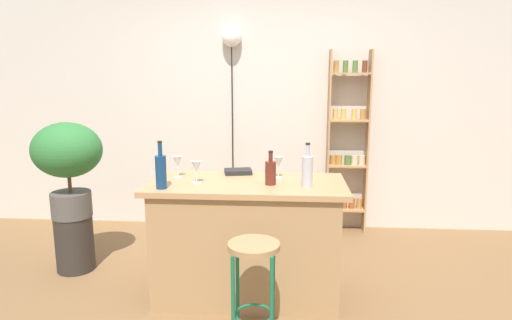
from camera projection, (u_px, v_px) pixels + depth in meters
name	position (u px, v px, depth m)	size (l,w,h in m)	color
ground	(243.00, 315.00, 3.09)	(12.00, 12.00, 0.00)	brown
back_wall	(261.00, 99.00, 4.73)	(6.40, 0.10, 2.80)	beige
kitchen_counter	(247.00, 239.00, 3.29)	(1.44, 0.69, 0.89)	#A87F51
bar_stool	(254.00, 272.00, 2.64)	(0.31, 0.31, 0.68)	#196642
spice_shelf	(347.00, 145.00, 4.59)	(0.42, 0.18, 1.91)	tan
plant_stool	(75.00, 243.00, 3.77)	(0.32, 0.32, 0.48)	#2D2823
potted_plant	(68.00, 158.00, 3.63)	(0.57, 0.51, 0.80)	#514C47
bottle_sauce_amber	(161.00, 171.00, 3.00)	(0.08, 0.08, 0.33)	navy
bottle_vinegar	(271.00, 172.00, 3.12)	(0.08, 0.08, 0.24)	#5B2319
bottle_soda_blue	(307.00, 170.00, 3.06)	(0.08, 0.08, 0.31)	#B2B2B7
wine_glass_left	(178.00, 162.00, 3.34)	(0.07, 0.07, 0.16)	silver
wine_glass_center	(278.00, 163.00, 3.32)	(0.07, 0.07, 0.16)	silver
wine_glass_right	(196.00, 167.00, 3.15)	(0.07, 0.07, 0.16)	silver
cookbook	(238.00, 172.00, 3.47)	(0.21, 0.15, 0.04)	black
pendant_globe_light	(231.00, 40.00, 4.52)	(0.21, 0.21, 2.14)	black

